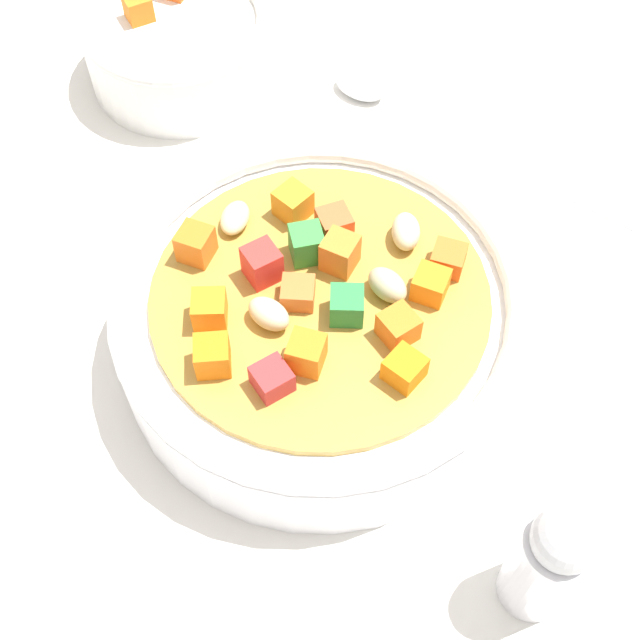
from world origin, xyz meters
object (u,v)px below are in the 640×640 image
soup_bowl_main (320,316)px  side_bowl_small (179,44)px  spoon (486,148)px  pepper_shaker (549,561)px

soup_bowl_main → side_bowl_small: soup_bowl_main is taller
soup_bowl_main → side_bowl_small: 21.16cm
soup_bowl_main → spoon: bearing=128.9°
soup_bowl_main → pepper_shaker: bearing=21.5°
soup_bowl_main → side_bowl_small: bearing=-172.1°
spoon → pepper_shaker: (23.44, -7.15, 3.19)cm
spoon → side_bowl_small: bearing=15.4°
soup_bowl_main → spoon: size_ratio=0.96×
side_bowl_small → pepper_shaker: 35.35cm
pepper_shaker → side_bowl_small: bearing=-166.6°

